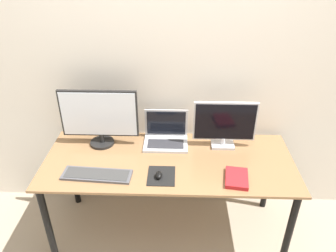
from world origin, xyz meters
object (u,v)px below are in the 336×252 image
at_px(keyboard, 97,175).
at_px(book, 237,178).
at_px(mouse, 159,175).
at_px(laptop, 166,135).
at_px(monitor_left, 99,117).
at_px(monitor_right, 225,124).

relative_size(keyboard, book, 2.09).
distance_m(mouse, book, 0.51).
distance_m(keyboard, mouse, 0.41).
xyz_separation_m(laptop, keyboard, (-0.44, -0.43, -0.05)).
distance_m(monitor_left, keyboard, 0.45).
distance_m(monitor_left, laptop, 0.52).
relative_size(mouse, book, 0.33).
relative_size(monitor_left, keyboard, 1.21).
bearing_deg(keyboard, laptop, 44.32).
bearing_deg(monitor_right, keyboard, -156.12).
height_order(monitor_right, laptop, monitor_right).
relative_size(monitor_right, laptop, 1.39).
relative_size(monitor_right, mouse, 6.26).
xyz_separation_m(laptop, book, (0.48, -0.44, -0.04)).
bearing_deg(keyboard, book, -0.66).
xyz_separation_m(keyboard, book, (0.92, -0.01, 0.01)).
bearing_deg(keyboard, monitor_left, 96.47).
bearing_deg(monitor_right, mouse, -139.50).
bearing_deg(monitor_left, book, -22.36).
distance_m(monitor_left, book, 1.06).
distance_m(monitor_left, monitor_right, 0.91).
relative_size(laptop, book, 1.48).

